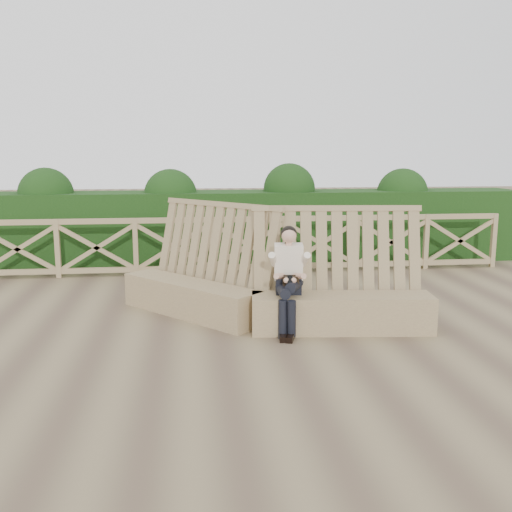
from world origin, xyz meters
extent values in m
plane|color=brown|center=(0.00, 0.00, 0.00)|extent=(60.00, 60.00, 0.00)
cube|color=olive|center=(-1.12, 0.72, 0.24)|extent=(1.96, 2.07, 0.49)
cube|color=olive|center=(-0.92, 0.90, 0.82)|extent=(1.92, 2.04, 1.60)
cube|color=olive|center=(0.84, -0.27, 0.24)|extent=(2.39, 0.73, 0.49)
cube|color=olive|center=(0.87, 0.00, 0.82)|extent=(2.39, 0.69, 1.60)
cube|color=black|center=(0.16, -0.11, 0.59)|extent=(0.36, 0.28, 0.20)
cube|color=beige|center=(0.16, -0.06, 0.90)|extent=(0.40, 0.31, 0.49)
sphere|color=tan|center=(0.16, -0.11, 1.25)|extent=(0.21, 0.21, 0.19)
sphere|color=black|center=(0.16, -0.08, 1.27)|extent=(0.24, 0.24, 0.21)
cylinder|color=black|center=(0.05, -0.29, 0.57)|extent=(0.19, 0.44, 0.14)
cylinder|color=black|center=(0.20, -0.29, 0.63)|extent=(0.19, 0.44, 0.15)
cylinder|color=black|center=(0.02, -0.49, 0.24)|extent=(0.12, 0.12, 0.49)
cylinder|color=black|center=(0.13, -0.52, 0.24)|extent=(0.12, 0.12, 0.49)
cube|color=black|center=(0.01, -0.58, 0.04)|extent=(0.11, 0.23, 0.07)
cube|color=black|center=(0.10, -0.60, 0.04)|extent=(0.11, 0.23, 0.07)
cube|color=black|center=(0.16, -0.28, 0.68)|extent=(0.22, 0.14, 0.14)
cube|color=black|center=(0.12, -0.42, 0.74)|extent=(0.07, 0.09, 0.11)
cube|color=#8E7952|center=(0.00, 3.50, 1.05)|extent=(10.10, 0.07, 0.10)
cube|color=#8E7952|center=(0.00, 3.50, 0.12)|extent=(10.10, 0.07, 0.10)
cube|color=black|center=(0.00, 4.70, 0.75)|extent=(12.00, 1.20, 1.50)
camera|label=1|loc=(-1.11, -7.30, 2.32)|focal=40.00mm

